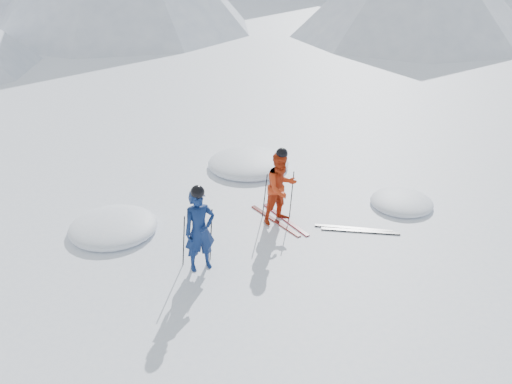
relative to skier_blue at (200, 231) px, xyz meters
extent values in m
plane|color=white|center=(3.33, 0.31, -0.84)|extent=(160.00, 160.00, 0.00)
imported|color=#0D2051|center=(0.00, 0.00, 0.00)|extent=(0.68, 0.52, 1.68)
imported|color=red|center=(2.01, 1.39, -0.01)|extent=(0.98, 0.87, 1.66)
cylinder|color=black|center=(-0.30, 0.15, -0.28)|extent=(0.11, 0.08, 1.12)
cylinder|color=black|center=(0.25, 0.25, -0.28)|extent=(0.11, 0.07, 1.12)
cylinder|color=black|center=(1.71, 1.64, -0.29)|extent=(0.11, 0.09, 1.11)
cylinder|color=black|center=(2.31, 1.54, -0.29)|extent=(0.11, 0.08, 1.11)
cube|color=black|center=(1.89, 1.39, -0.82)|extent=(0.73, 1.61, 0.03)
cube|color=black|center=(2.13, 1.39, -0.82)|extent=(0.62, 1.64, 0.03)
cube|color=black|center=(3.48, 0.64, -0.82)|extent=(1.60, 0.76, 0.03)
cube|color=black|center=(3.58, 0.49, -0.82)|extent=(1.62, 0.71, 0.03)
ellipsoid|color=white|center=(-1.66, 1.84, -0.84)|extent=(1.92, 1.92, 0.42)
ellipsoid|color=white|center=(5.03, 1.41, -0.84)|extent=(1.48, 1.48, 0.33)
ellipsoid|color=white|center=(1.99, 4.45, -0.84)|extent=(2.22, 2.22, 0.49)
camera|label=1|loc=(-1.09, -8.80, 5.30)|focal=38.00mm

